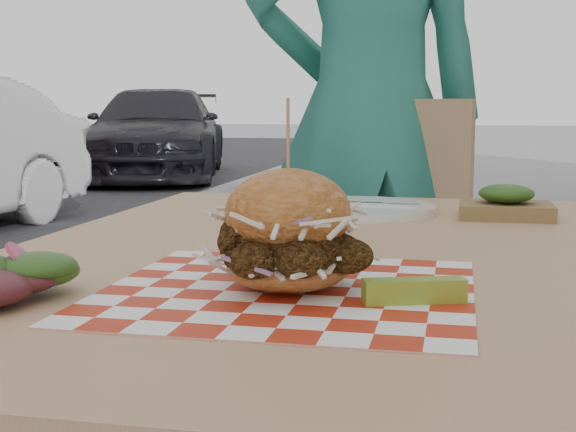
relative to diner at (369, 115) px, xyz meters
name	(u,v)px	position (x,y,z in m)	size (l,w,h in m)	color
diner	(369,115)	(0.00, 0.00, 0.00)	(0.66, 0.43, 1.81)	#2C7F70
car_dark	(157,133)	(-3.64, 7.76, -0.33)	(1.63, 4.01, 1.16)	black
patio_table	(322,306)	(0.07, -1.16, -0.24)	(0.80, 1.20, 0.75)	tan
patio_chair	(398,255)	(0.09, -0.12, -0.36)	(0.51, 0.52, 0.95)	tan
paper_liner	(288,290)	(0.08, -1.41, -0.16)	(0.36, 0.36, 0.00)	#B62812
sandwich	(288,237)	(0.08, -1.41, -0.10)	(0.16, 0.16, 0.19)	#C07036
pickle_spear	(414,291)	(0.20, -1.44, -0.14)	(0.10, 0.02, 0.02)	olive
place_setting	(356,209)	(0.07, -0.81, -0.15)	(0.27, 0.27, 0.02)	white
kraft_tray	(506,204)	(0.32, -0.82, -0.13)	(0.15, 0.12, 0.06)	olive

